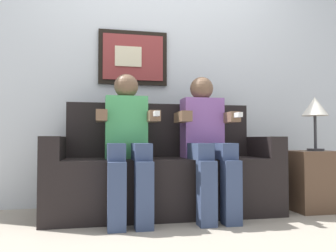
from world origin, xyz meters
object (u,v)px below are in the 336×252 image
Objects in this scene: couch at (164,175)px; person_on_right at (206,138)px; side_table_right at (312,180)px; person_on_left at (127,138)px; table_lamp at (315,109)px.

couch is 1.65× the size of person_on_right.
person_on_right is 1.02m from side_table_right.
side_table_right is at bearing 3.65° from person_on_right.
person_on_left is 1.61m from side_table_right.
table_lamp reaches higher than side_table_right.
person_on_right reaches higher than side_table_right.
couch is 3.98× the size of table_lamp.
person_on_right is 2.22× the size of side_table_right.
table_lamp is (1.29, -0.13, 0.55)m from couch.
table_lamp is (0.03, -0.02, 0.61)m from side_table_right.
couch is 1.41m from table_lamp.
table_lamp is (1.60, 0.04, 0.25)m from person_on_left.
person_on_right reaches higher than couch.
person_on_right is at bearing -177.71° from table_lamp.
person_on_left is at bearing 180.00° from person_on_right.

